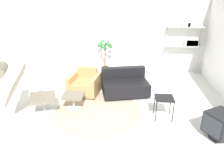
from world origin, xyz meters
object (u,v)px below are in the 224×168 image
object	(u,v)px
lounge_chair	(21,85)
ottoman	(73,98)
crt_television	(220,125)
side_table	(164,100)
armchair_red	(85,84)
couch_low	(125,85)
shelf_unit	(189,37)
potted_plant	(105,54)

from	to	relation	value
lounge_chair	ottoman	bearing A→B (deg)	90.00
lounge_chair	ottoman	size ratio (longest dim) A/B	2.56
lounge_chair	crt_television	distance (m)	4.16
lounge_chair	side_table	size ratio (longest dim) A/B	2.53
armchair_red	couch_low	distance (m)	1.09
couch_low	shelf_unit	bearing A→B (deg)	-151.33
lounge_chair	potted_plant	distance (m)	3.29
lounge_chair	shelf_unit	size ratio (longest dim) A/B	0.64
lounge_chair	couch_low	bearing A→B (deg)	99.76
side_table	shelf_unit	distance (m)	3.29
side_table	lounge_chair	bearing A→B (deg)	-178.24
potted_plant	shelf_unit	world-z (taller)	shelf_unit
ottoman	crt_television	size ratio (longest dim) A/B	0.75
ottoman	shelf_unit	xyz separation A→B (m)	(3.24, 2.69, 1.01)
ottoman	armchair_red	distance (m)	0.88
lounge_chair	crt_television	xyz separation A→B (m)	(4.10, -0.57, -0.43)
ottoman	potted_plant	xyz separation A→B (m)	(0.50, 2.53, 0.41)
ottoman	couch_low	xyz separation A→B (m)	(1.21, 0.91, -0.01)
couch_low	potted_plant	bearing A→B (deg)	-78.80
potted_plant	ottoman	bearing A→B (deg)	-101.14
lounge_chair	potted_plant	size ratio (longest dim) A/B	0.98
potted_plant	couch_low	bearing A→B (deg)	-66.12
armchair_red	side_table	distance (m)	2.30
ottoman	potted_plant	bearing A→B (deg)	78.86
couch_low	side_table	bearing A→B (deg)	113.81
armchair_red	couch_low	xyz separation A→B (m)	(1.09, 0.04, -0.01)
armchair_red	side_table	size ratio (longest dim) A/B	1.78
armchair_red	potted_plant	distance (m)	1.75
armchair_red	potted_plant	xyz separation A→B (m)	(0.38, 1.66, 0.42)
ottoman	couch_low	bearing A→B (deg)	36.94
couch_low	side_table	xyz separation A→B (m)	(0.88, -1.20, 0.18)
couch_low	potted_plant	xyz separation A→B (m)	(-0.71, 1.61, 0.42)
couch_low	crt_television	world-z (taller)	couch_low
armchair_red	crt_television	world-z (taller)	armchair_red
couch_low	shelf_unit	xyz separation A→B (m)	(2.02, 1.78, 1.02)
couch_low	crt_television	distance (m)	2.62
lounge_chair	crt_television	bearing A→B (deg)	62.01
side_table	armchair_red	bearing A→B (deg)	149.74
side_table	potted_plant	distance (m)	3.24
couch_low	lounge_chair	bearing A→B (deg)	17.17
shelf_unit	potted_plant	bearing A→B (deg)	-176.54
ottoman	potted_plant	size ratio (longest dim) A/B	0.38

